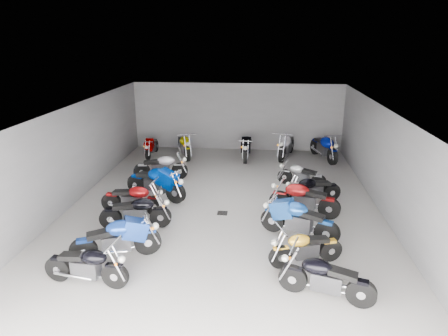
{
  "coord_description": "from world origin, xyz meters",
  "views": [
    {
      "loc": [
        1.11,
        -11.95,
        5.36
      ],
      "look_at": [
        -0.09,
        1.02,
        1.0
      ],
      "focal_mm": 32.0,
      "sensor_mm": 36.0,
      "label": 1
    }
  ],
  "objects": [
    {
      "name": "motorcycle_back_a",
      "position": [
        -3.87,
        5.47,
        0.45
      ],
      "size": [
        0.36,
        1.88,
        0.83
      ],
      "rotation": [
        0.0,
        0.0,
        3.14
      ],
      "color": "black",
      "rests_on": "ground"
    },
    {
      "name": "motorcycle_back_f",
      "position": [
        4.0,
        5.61,
        0.57
      ],
      "size": [
        0.92,
        2.32,
        1.05
      ],
      "rotation": [
        0.0,
        0.0,
        3.47
      ],
      "color": "black",
      "rests_on": "ground"
    },
    {
      "name": "motorcycle_right_a",
      "position": [
        2.57,
        -4.56,
        0.49
      ],
      "size": [
        2.0,
        0.73,
        0.9
      ],
      "rotation": [
        0.0,
        0.0,
        1.28
      ],
      "color": "black",
      "rests_on": "ground"
    },
    {
      "name": "motorcycle_right_b",
      "position": [
        2.29,
        -3.24,
        0.46
      ],
      "size": [
        1.84,
        0.75,
        0.84
      ],
      "rotation": [
        0.0,
        0.0,
        1.91
      ],
      "color": "black",
      "rests_on": "ground"
    },
    {
      "name": "motorcycle_left_e",
      "position": [
        -2.36,
        0.48,
        0.57
      ],
      "size": [
        2.25,
        1.06,
        1.05
      ],
      "rotation": [
        0.0,
        0.0,
        -1.96
      ],
      "color": "black",
      "rests_on": "ground"
    },
    {
      "name": "motorcycle_left_b",
      "position": [
        -2.35,
        -3.41,
        0.54
      ],
      "size": [
        2.12,
        1.03,
        0.99
      ],
      "rotation": [
        0.0,
        0.0,
        -1.16
      ],
      "color": "black",
      "rests_on": "ground"
    },
    {
      "name": "ground",
      "position": [
        0.0,
        0.0,
        0.0
      ],
      "size": [
        14.0,
        14.0,
        0.0
      ],
      "primitive_type": "plane",
      "color": "gray",
      "rests_on": "ground"
    },
    {
      "name": "motorcycle_left_f",
      "position": [
        -2.66,
        2.41,
        0.5
      ],
      "size": [
        2.1,
        0.49,
        0.93
      ],
      "rotation": [
        0.0,
        0.0,
        -1.44
      ],
      "color": "black",
      "rests_on": "ground"
    },
    {
      "name": "motorcycle_left_c",
      "position": [
        -2.38,
        -1.71,
        0.5
      ],
      "size": [
        2.07,
        0.52,
        0.91
      ],
      "rotation": [
        0.0,
        0.0,
        -1.41
      ],
      "color": "black",
      "rests_on": "ground"
    },
    {
      "name": "ceiling",
      "position": [
        0.0,
        0.0,
        3.22
      ],
      "size": [
        10.0,
        14.0,
        0.04
      ],
      "primitive_type": "cube",
      "color": "black",
      "rests_on": "wall_back"
    },
    {
      "name": "wall_left",
      "position": [
        -5.0,
        0.0,
        1.6
      ],
      "size": [
        0.1,
        14.0,
        3.2
      ],
      "primitive_type": "cube",
      "color": "slate",
      "rests_on": "ground"
    },
    {
      "name": "wall_back",
      "position": [
        0.0,
        7.0,
        1.6
      ],
      "size": [
        10.0,
        0.1,
        3.2
      ],
      "primitive_type": "cube",
      "color": "slate",
      "rests_on": "ground"
    },
    {
      "name": "motorcycle_back_b",
      "position": [
        -2.34,
        5.48,
        0.54
      ],
      "size": [
        0.97,
        2.15,
        0.99
      ],
      "rotation": [
        0.0,
        0.0,
        3.52
      ],
      "color": "black",
      "rests_on": "ground"
    },
    {
      "name": "drain_grate",
      "position": [
        0.0,
        -0.5,
        0.01
      ],
      "size": [
        0.32,
        0.32,
        0.01
      ],
      "primitive_type": "cube",
      "color": "black",
      "rests_on": "ground"
    },
    {
      "name": "motorcycle_right_d",
      "position": [
        2.51,
        -0.36,
        0.53
      ],
      "size": [
        2.17,
        0.76,
        0.97
      ],
      "rotation": [
        0.0,
        0.0,
        1.29
      ],
      "color": "black",
      "rests_on": "ground"
    },
    {
      "name": "motorcycle_right_e",
      "position": [
        2.89,
        0.57,
        0.49
      ],
      "size": [
        1.94,
        0.84,
        0.89
      ],
      "rotation": [
        0.0,
        0.0,
        1.93
      ],
      "color": "black",
      "rests_on": "ground"
    },
    {
      "name": "motorcycle_right_f",
      "position": [
        2.67,
        2.12,
        0.44
      ],
      "size": [
        1.75,
        0.81,
        0.81
      ],
      "rotation": [
        0.0,
        0.0,
        1.18
      ],
      "color": "black",
      "rests_on": "ground"
    },
    {
      "name": "motorcycle_left_a",
      "position": [
        -2.65,
        -4.53,
        0.48
      ],
      "size": [
        2.01,
        0.46,
        0.89
      ],
      "rotation": [
        0.0,
        0.0,
        -1.69
      ],
      "color": "black",
      "rests_on": "ground"
    },
    {
      "name": "motorcycle_right_c",
      "position": [
        2.23,
        -1.88,
        0.54
      ],
      "size": [
        2.12,
        1.08,
        1.0
      ],
      "rotation": [
        0.0,
        0.0,
        1.14
      ],
      "color": "black",
      "rests_on": "ground"
    },
    {
      "name": "motorcycle_back_e",
      "position": [
        2.32,
        5.75,
        0.57
      ],
      "size": [
        0.83,
        2.31,
        1.04
      ],
      "rotation": [
        0.0,
        0.0,
        2.85
      ],
      "color": "black",
      "rests_on": "ground"
    },
    {
      "name": "wall_right",
      "position": [
        5.0,
        0.0,
        1.6
      ],
      "size": [
        0.1,
        14.0,
        3.2
      ],
      "primitive_type": "cube",
      "color": "slate",
      "rests_on": "ground"
    },
    {
      "name": "motorcycle_left_d",
      "position": [
        -2.77,
        -0.76,
        0.5
      ],
      "size": [
        2.08,
        0.46,
        0.91
      ],
      "rotation": [
        0.0,
        0.0,
        -1.66
      ],
      "color": "black",
      "rests_on": "ground"
    },
    {
      "name": "motorcycle_back_d",
      "position": [
        0.53,
        5.44,
        0.54
      ],
      "size": [
        0.46,
        2.27,
        1.0
      ],
      "rotation": [
        0.0,
        0.0,
        3.11
      ],
      "color": "black",
      "rests_on": "ground"
    }
  ]
}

